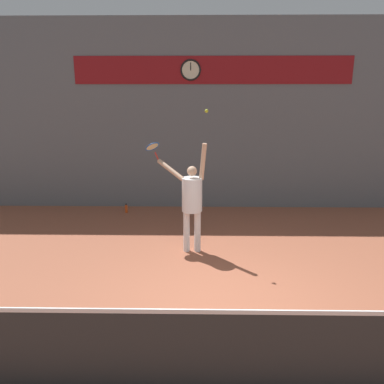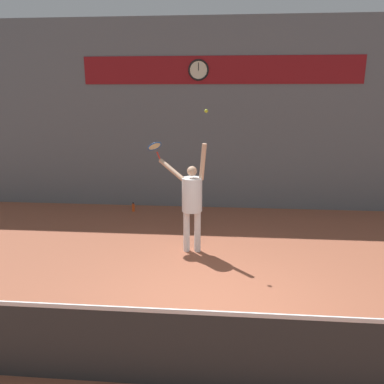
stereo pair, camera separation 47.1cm
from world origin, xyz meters
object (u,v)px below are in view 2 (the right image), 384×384
tennis_racket (155,147)px  tennis_player (192,198)px  scoreboard_clock (198,70)px  water_bottle (133,207)px  tennis_ball (206,111)px

tennis_racket → tennis_player: bearing=-34.2°
scoreboard_clock → tennis_player: (0.08, -3.04, -2.58)m
water_bottle → scoreboard_clock: bearing=17.3°
scoreboard_clock → water_bottle: (-1.72, -0.54, -3.58)m
tennis_player → water_bottle: tennis_player is taller
tennis_player → scoreboard_clock: bearing=91.5°
scoreboard_clock → tennis_racket: (-0.73, -2.49, -1.65)m
scoreboard_clock → tennis_racket: scoreboard_clock is taller
tennis_ball → tennis_player: bearing=163.2°
tennis_racket → tennis_ball: bearing=-30.3°
water_bottle → tennis_racket: bearing=-62.9°
tennis_racket → water_bottle: tennis_racket is taller
tennis_player → tennis_racket: tennis_player is taller
scoreboard_clock → tennis_ball: scoreboard_clock is taller
scoreboard_clock → tennis_racket: bearing=-106.3°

